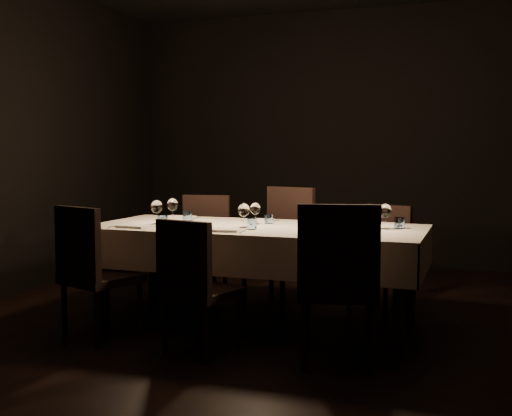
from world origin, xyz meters
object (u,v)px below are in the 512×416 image
(chair_near_center, at_px, (194,280))
(dining_table, at_px, (256,236))
(chair_near_left, at_px, (92,267))
(chair_far_right, at_px, (383,251))
(chair_far_left, at_px, (203,241))
(chair_far_center, at_px, (283,240))
(chair_near_right, at_px, (338,278))

(chair_near_center, bearing_deg, dining_table, -83.36)
(dining_table, relative_size, chair_near_left, 2.66)
(dining_table, bearing_deg, chair_far_right, 45.55)
(dining_table, distance_m, chair_far_left, 1.13)
(chair_near_left, bearing_deg, chair_far_right, -118.14)
(chair_near_left, bearing_deg, chair_far_center, -100.35)
(chair_near_left, xyz_separation_m, chair_near_right, (1.74, 0.01, 0.03))
(chair_far_left, relative_size, chair_far_right, 1.06)
(dining_table, height_order, chair_near_center, chair_near_center)
(chair_near_right, distance_m, chair_far_right, 1.61)
(chair_near_left, distance_m, chair_near_center, 0.82)
(dining_table, xyz_separation_m, chair_far_center, (-0.04, 0.81, -0.13))
(chair_far_center, height_order, chair_far_right, chair_far_center)
(chair_near_right, bearing_deg, chair_far_left, -56.30)
(chair_near_left, height_order, chair_far_left, chair_near_left)
(dining_table, bearing_deg, chair_near_right, -43.44)
(dining_table, xyz_separation_m, chair_near_left, (-0.95, -0.77, -0.16))
(chair_near_left, height_order, chair_far_right, chair_near_left)
(chair_near_left, xyz_separation_m, chair_near_center, (0.82, -0.07, -0.03))
(chair_far_left, relative_size, chair_far_center, 0.92)
(chair_near_left, xyz_separation_m, chair_far_left, (0.16, 1.56, -0.01))
(chair_far_center, bearing_deg, chair_far_right, 20.29)
(chair_near_left, height_order, chair_near_right, chair_near_right)
(dining_table, distance_m, chair_near_right, 1.10)
(chair_far_right, bearing_deg, chair_near_left, -116.88)
(chair_near_center, bearing_deg, chair_far_center, -77.80)
(dining_table, relative_size, chair_near_right, 2.49)
(chair_near_center, xyz_separation_m, chair_far_right, (0.97, 1.69, -0.01))
(chair_near_right, distance_m, chair_far_center, 1.78)
(dining_table, xyz_separation_m, chair_far_right, (0.84, 0.85, -0.20))
(chair_far_left, distance_m, chair_far_right, 1.63)
(dining_table, xyz_separation_m, chair_near_center, (-0.13, -0.84, -0.19))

